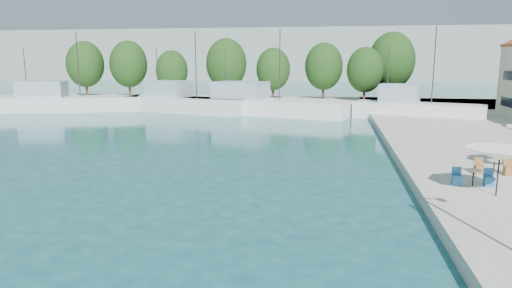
% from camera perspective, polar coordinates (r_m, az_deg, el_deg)
% --- Properties ---
extents(quay_far, '(90.00, 16.00, 0.60)m').
position_cam_1_polar(quay_far, '(66.75, 0.98, 5.24)').
color(quay_far, '#A5A095').
rests_on(quay_far, ground).
extents(hill_west, '(180.00, 40.00, 16.00)m').
position_cam_1_polar(hill_west, '(161.92, -1.76, 11.03)').
color(hill_west, gray).
rests_on(hill_west, ground).
extents(hill_east, '(140.00, 40.00, 12.00)m').
position_cam_1_polar(hill_east, '(182.69, 22.00, 9.60)').
color(hill_east, gray).
rests_on(hill_east, ground).
extents(trawler_01, '(18.67, 9.92, 10.20)m').
position_cam_1_polar(trawler_01, '(62.87, -23.10, 4.79)').
color(trawler_01, silver).
rests_on(trawler_01, ground).
extents(trawler_02, '(17.44, 9.22, 10.20)m').
position_cam_1_polar(trawler_02, '(57.70, -9.17, 5.06)').
color(trawler_02, silver).
rests_on(trawler_02, ground).
extents(trawler_03, '(20.91, 10.33, 10.20)m').
position_cam_1_polar(trawler_03, '(54.49, 0.44, 4.88)').
color(trawler_03, white).
rests_on(trawler_03, ground).
extents(trawler_04, '(13.84, 7.43, 10.20)m').
position_cam_1_polar(trawler_04, '(52.34, 19.17, 4.07)').
color(trawler_04, silver).
rests_on(trawler_04, ground).
extents(tree_01, '(5.95, 5.95, 8.81)m').
position_cam_1_polar(tree_01, '(80.13, -20.57, 9.32)').
color(tree_01, '#3F2B19').
rests_on(tree_01, quay_far).
extents(tree_02, '(5.98, 5.98, 8.86)m').
position_cam_1_polar(tree_02, '(77.32, -15.64, 9.59)').
color(tree_02, '#3F2B19').
rests_on(tree_02, quay_far).
extents(tree_03, '(4.90, 4.90, 7.25)m').
position_cam_1_polar(tree_03, '(72.17, -10.48, 9.03)').
color(tree_03, '#3F2B19').
rests_on(tree_03, quay_far).
extents(tree_04, '(6.09, 6.09, 9.01)m').
position_cam_1_polar(tree_04, '(69.83, -3.73, 9.97)').
color(tree_04, '#3F2B19').
rests_on(tree_04, quay_far).
extents(tree_05, '(5.14, 5.14, 7.61)m').
position_cam_1_polar(tree_05, '(69.87, 2.16, 9.33)').
color(tree_05, '#3F2B19').
rests_on(tree_05, quay_far).
extents(tree_06, '(5.64, 5.64, 8.35)m').
position_cam_1_polar(tree_06, '(69.99, 8.47, 9.57)').
color(tree_06, '#3F2B19').
rests_on(tree_06, quay_far).
extents(tree_07, '(5.14, 5.14, 7.61)m').
position_cam_1_polar(tree_07, '(67.08, 13.48, 9.00)').
color(tree_07, '#3F2B19').
rests_on(tree_07, quay_far).
extents(tree_08, '(6.64, 6.64, 9.83)m').
position_cam_1_polar(tree_08, '(70.18, 16.61, 9.95)').
color(tree_08, '#3F2B19').
rests_on(tree_08, quay_far).
extents(umbrella_white, '(2.89, 2.89, 2.09)m').
position_cam_1_polar(umbrella_white, '(21.92, 28.19, -1.13)').
color(umbrella_white, black).
rests_on(umbrella_white, quay_right).
extents(cafe_table_02, '(1.82, 0.70, 0.76)m').
position_cam_1_polar(cafe_table_02, '(23.50, 25.48, -4.06)').
color(cafe_table_02, black).
rests_on(cafe_table_02, quay_right).
extents(cafe_table_03, '(1.82, 0.70, 0.76)m').
position_cam_1_polar(cafe_table_03, '(26.22, 27.57, -2.81)').
color(cafe_table_03, black).
rests_on(cafe_table_03, quay_right).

